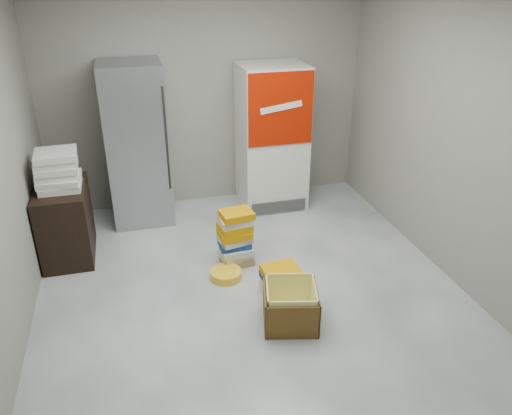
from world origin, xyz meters
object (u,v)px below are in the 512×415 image
object	(u,v)px
steel_fridge	(137,145)
cardboard_box	(290,308)
wood_shelf	(66,222)
coke_cooler	(272,137)
phonebook_stack_main	(236,238)

from	to	relation	value
steel_fridge	cardboard_box	world-z (taller)	steel_fridge
steel_fridge	cardboard_box	bearing A→B (deg)	-65.28
wood_shelf	cardboard_box	size ratio (longest dim) A/B	1.43
coke_cooler	phonebook_stack_main	distance (m)	1.67
wood_shelf	coke_cooler	bearing A→B (deg)	16.28
steel_fridge	phonebook_stack_main	bearing A→B (deg)	-57.22
steel_fridge	wood_shelf	distance (m)	1.23
coke_cooler	phonebook_stack_main	xyz separation A→B (m)	(-0.78, -1.34, -0.60)
phonebook_stack_main	coke_cooler	bearing A→B (deg)	49.32
coke_cooler	cardboard_box	world-z (taller)	coke_cooler
coke_cooler	phonebook_stack_main	bearing A→B (deg)	-120.13
steel_fridge	wood_shelf	world-z (taller)	steel_fridge
coke_cooler	cardboard_box	xyz separation A→B (m)	(-0.53, -2.42, -0.75)
wood_shelf	steel_fridge	bearing A→B (deg)	41.31
steel_fridge	coke_cooler	bearing A→B (deg)	-0.18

